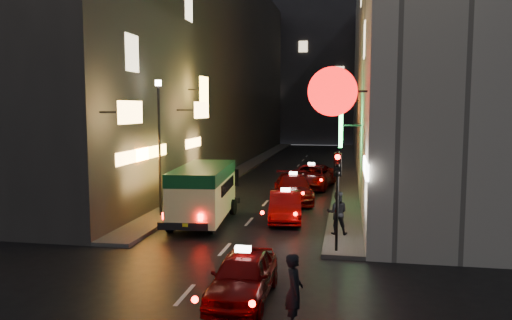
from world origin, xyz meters
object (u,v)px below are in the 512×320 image
Objects in this scene: minibus at (204,187)px; pedestrian_crossing at (294,286)px; traffic_light at (337,179)px; lamp_post at (159,139)px; taxi_near at (243,272)px.

minibus is 11.19m from pedestrian_crossing.
lamp_post is at bearing 151.09° from traffic_light.
lamp_post is (-8.20, 4.53, 1.04)m from traffic_light.
traffic_light reaches higher than taxi_near.
taxi_near is at bearing -117.85° from traffic_light.
pedestrian_crossing is at bearing -54.82° from lamp_post.
lamp_post is (-7.37, 10.45, 2.73)m from pedestrian_crossing.
taxi_near is at bearing -67.06° from minibus.
pedestrian_crossing reaches higher than taxi_near.
traffic_light is (5.95, -4.01, 1.08)m from minibus.
pedestrian_crossing is 13.07m from lamp_post.
pedestrian_crossing is 0.57× the size of traffic_light.
minibus reaches higher than pedestrian_crossing.
traffic_light reaches higher than minibus.
taxi_near is 11.13m from lamp_post.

